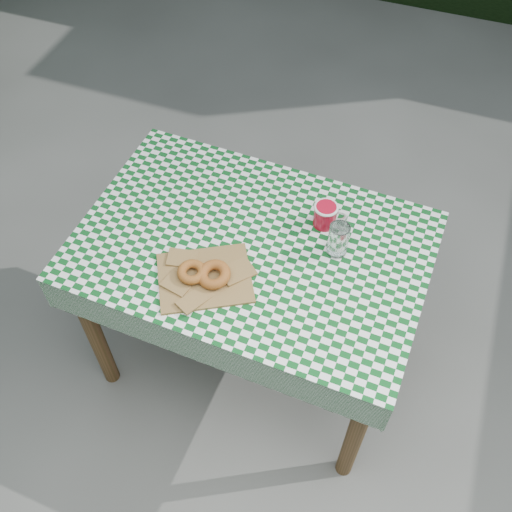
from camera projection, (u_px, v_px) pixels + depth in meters
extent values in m
plane|color=#4E4E49|center=(281.00, 334.00, 2.61)|extent=(60.00, 60.00, 0.00)
cube|color=#4F381B|center=(252.00, 307.00, 2.25)|extent=(1.16, 0.80, 0.75)
cube|color=#0B4718|center=(251.00, 245.00, 1.95)|extent=(1.18, 0.82, 0.01)
cube|color=olive|center=(205.00, 277.00, 1.86)|extent=(0.36, 0.34, 0.02)
torus|color=#A36921|center=(192.00, 272.00, 1.85)|extent=(0.11, 0.11, 0.03)
torus|color=#97461F|center=(214.00, 274.00, 1.84)|extent=(0.15, 0.15, 0.03)
cylinder|color=white|center=(338.00, 240.00, 1.88)|extent=(0.08, 0.08, 0.12)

